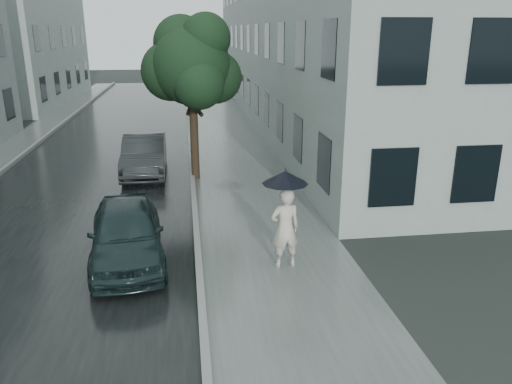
{
  "coord_description": "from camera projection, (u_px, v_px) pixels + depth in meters",
  "views": [
    {
      "loc": [
        -1.72,
        -9.76,
        5.09
      ],
      "look_at": [
        -0.09,
        1.72,
        1.3
      ],
      "focal_mm": 35.0,
      "sensor_mm": 36.0,
      "label": 1
    }
  ],
  "objects": [
    {
      "name": "kerb_far",
      "position": [
        24.0,
        154.0,
        21.12
      ],
      "size": [
        0.15,
        60.0,
        0.15
      ],
      "primitive_type": "cube",
      "color": "slate",
      "rests_on": "ground"
    },
    {
      "name": "sidewalk",
      "position": [
        231.0,
        149.0,
        22.32
      ],
      "size": [
        3.5,
        60.0,
        0.01
      ],
      "primitive_type": "cube",
      "color": "slate",
      "rests_on": "ground"
    },
    {
      "name": "pedestrian",
      "position": [
        285.0,
        228.0,
        10.96
      ],
      "size": [
        0.72,
        0.52,
        1.82
      ],
      "primitive_type": "imported",
      "rotation": [
        0.0,
        0.0,
        3.28
      ],
      "color": "#BAB6A4",
      "rests_on": "sidewalk"
    },
    {
      "name": "car_far",
      "position": [
        144.0,
        154.0,
        18.33
      ],
      "size": [
        1.54,
        4.29,
        1.41
      ],
      "primitive_type": "imported",
      "rotation": [
        0.0,
        0.0,
        0.01
      ],
      "color": "#222526",
      "rests_on": "ground"
    },
    {
      "name": "building_near",
      "position": [
        308.0,
        40.0,
        28.68
      ],
      "size": [
        7.02,
        36.0,
        9.0
      ],
      "color": "#8F9C98",
      "rests_on": "ground"
    },
    {
      "name": "ground",
      "position": [
        271.0,
        272.0,
        11.0
      ],
      "size": [
        120.0,
        120.0,
        0.0
      ],
      "primitive_type": "plane",
      "color": "black",
      "rests_on": "ground"
    },
    {
      "name": "kerb_near",
      "position": [
        190.0,
        148.0,
        22.06
      ],
      "size": [
        0.15,
        60.0,
        0.15
      ],
      "primitive_type": "cube",
      "color": "slate",
      "rests_on": "ground"
    },
    {
      "name": "asphalt_road",
      "position": [
        109.0,
        153.0,
        21.61
      ],
      "size": [
        6.85,
        60.0,
        0.0
      ],
      "primitive_type": "cube",
      "color": "black",
      "rests_on": "ground"
    },
    {
      "name": "car_near",
      "position": [
        126.0,
        232.0,
        11.35
      ],
      "size": [
        2.03,
        4.16,
        1.37
      ],
      "primitive_type": "imported",
      "rotation": [
        0.0,
        0.0,
        0.11
      ],
      "color": "black",
      "rests_on": "ground"
    },
    {
      "name": "lamp_post",
      "position": [
        187.0,
        78.0,
        20.2
      ],
      "size": [
        0.84,
        0.36,
        5.62
      ],
      "rotation": [
        0.0,
        0.0,
        0.11
      ],
      "color": "black",
      "rests_on": "ground"
    },
    {
      "name": "umbrella",
      "position": [
        285.0,
        177.0,
        10.63
      ],
      "size": [
        1.09,
        1.09,
        1.34
      ],
      "rotation": [
        0.0,
        0.0,
        0.09
      ],
      "color": "black",
      "rests_on": "ground"
    },
    {
      "name": "street_tree",
      "position": [
        191.0,
        65.0,
        16.76
      ],
      "size": [
        3.44,
        3.12,
        5.64
      ],
      "color": "#332619",
      "rests_on": "ground"
    },
    {
      "name": "building_far_b",
      "position": [
        15.0,
        45.0,
        36.15
      ],
      "size": [
        7.02,
        18.0,
        8.0
      ],
      "color": "#8F9C98",
      "rests_on": "ground"
    },
    {
      "name": "sidewalk_far",
      "position": [
        1.0,
        156.0,
        21.02
      ],
      "size": [
        1.7,
        60.0,
        0.01
      ],
      "primitive_type": "cube",
      "color": "#4C5451",
      "rests_on": "ground"
    }
  ]
}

